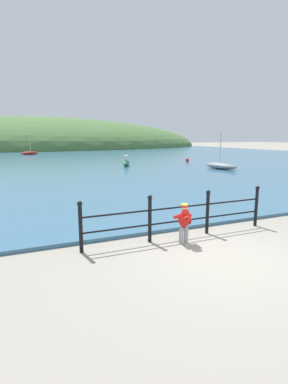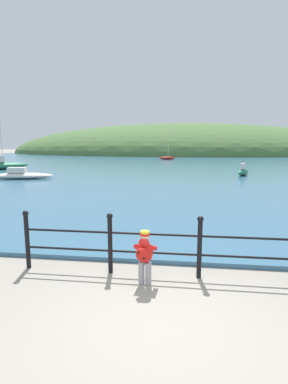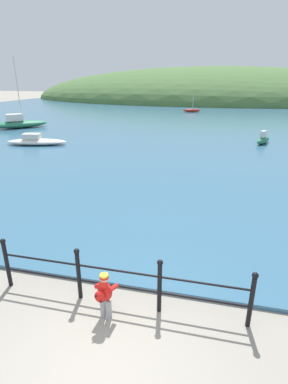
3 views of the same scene
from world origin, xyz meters
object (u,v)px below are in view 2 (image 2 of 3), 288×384
object	(u,v)px
boat_far_right	(243,172)
boat_far_left	(22,175)
child_in_coat	(145,253)
boat_twin_mast	(167,158)
boat_red_dinghy	(0,165)

from	to	relation	value
boat_far_right	boat_far_left	size ratio (longest dim) A/B	0.47
child_in_coat	boat_far_left	distance (m)	17.38
boat_twin_mast	boat_far_left	bearing A→B (deg)	-109.69
child_in_coat	boat_twin_mast	xyz separation A→B (m)	(-1.60, 38.23, -0.27)
boat_far_right	boat_twin_mast	size ratio (longest dim) A/B	0.84
child_in_coat	boat_far_right	size ratio (longest dim) A/B	0.49
child_in_coat	boat_red_dinghy	distance (m)	25.99
child_in_coat	boat_far_left	xyz separation A→B (m)	(-10.26, 14.02, -0.26)
boat_far_left	child_in_coat	bearing A→B (deg)	-53.80
boat_far_left	boat_red_dinghy	bearing A→B (deg)	131.85
boat_twin_mast	boat_red_dinghy	bearing A→B (deg)	-129.08
boat_twin_mast	boat_far_left	distance (m)	25.71
boat_far_left	boat_twin_mast	bearing A→B (deg)	70.31
child_in_coat	boat_twin_mast	bearing A→B (deg)	92.40
boat_far_right	boat_far_left	distance (m)	15.90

